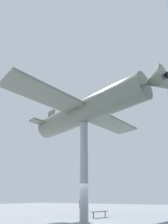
{
  "coord_description": "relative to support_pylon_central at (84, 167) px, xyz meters",
  "views": [
    {
      "loc": [
        12.27,
        6.66,
        1.57
      ],
      "look_at": [
        0.0,
        0.0,
        8.43
      ],
      "focal_mm": 28.0,
      "sensor_mm": 36.0,
      "label": 1
    }
  ],
  "objects": [
    {
      "name": "visitor_person",
      "position": [
        -2.23,
        -1.43,
        -2.77
      ],
      "size": [
        0.35,
        0.45,
        1.61
      ],
      "rotation": [
        0.0,
        0.0,
        1.96
      ],
      "color": "#232328",
      "rests_on": "ground_plane"
    },
    {
      "name": "support_pylon_central",
      "position": [
        0.0,
        0.0,
        0.0
      ],
      "size": [
        0.63,
        0.63,
        7.38
      ],
      "color": "#999EA3",
      "rests_on": "ground_plane"
    },
    {
      "name": "suspended_airplane",
      "position": [
        0.1,
        0.34,
        4.75
      ],
      "size": [
        14.33,
        13.4,
        3.0
      ],
      "rotation": [
        0.0,
        0.0,
        -0.29
      ],
      "color": "slate",
      "rests_on": "support_pylon_central"
    },
    {
      "name": "ground_plane",
      "position": [
        0.0,
        0.0,
        -3.69
      ],
      "size": [
        80.0,
        80.0,
        0.0
      ],
      "primitive_type": "plane",
      "color": "gray"
    },
    {
      "name": "plaza_bench",
      "position": [
        -3.9,
        -0.57,
        -3.25
      ],
      "size": [
        1.93,
        0.96,
        0.5
      ],
      "rotation": [
        0.0,
        0.0,
        -0.31
      ],
      "color": "#4C4C51",
      "rests_on": "ground_plane"
    }
  ]
}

